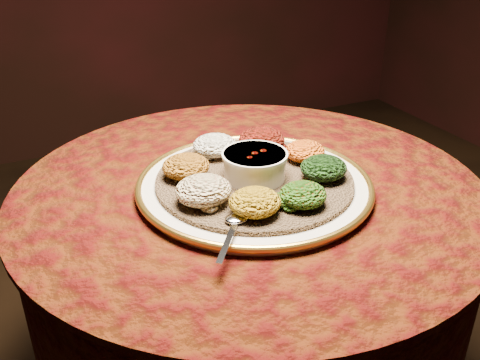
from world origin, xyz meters
name	(u,v)px	position (x,y,z in m)	size (l,w,h in m)	color
table	(249,256)	(0.00, 0.00, 0.55)	(0.96, 0.96, 0.73)	black
platter	(254,185)	(0.00, -0.03, 0.75)	(0.47, 0.47, 0.02)	beige
injera	(254,180)	(0.00, -0.03, 0.76)	(0.39, 0.39, 0.01)	brown
stew_bowl	(255,164)	(0.00, -0.03, 0.79)	(0.13, 0.13, 0.05)	silver
spoon	(236,222)	(-0.11, -0.17, 0.77)	(0.10, 0.12, 0.01)	silver
portion_ayib	(215,145)	(-0.03, 0.10, 0.78)	(0.09, 0.09, 0.05)	white
portion_kitfo	(262,140)	(0.07, 0.08, 0.79)	(0.10, 0.10, 0.05)	black
portion_tikil	(305,151)	(0.13, 0.00, 0.78)	(0.08, 0.08, 0.04)	#B06D0E
portion_gomen	(324,168)	(0.12, -0.09, 0.78)	(0.09, 0.09, 0.04)	black
portion_mixveg	(303,195)	(0.03, -0.16, 0.78)	(0.09, 0.08, 0.04)	#9F220A
portion_kik	(255,202)	(-0.06, -0.15, 0.78)	(0.09, 0.09, 0.04)	#9F770E
portion_timatim	(203,190)	(-0.13, -0.08, 0.79)	(0.10, 0.10, 0.05)	maroon
portion_shiro	(186,166)	(-0.12, 0.03, 0.78)	(0.09, 0.09, 0.05)	brown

